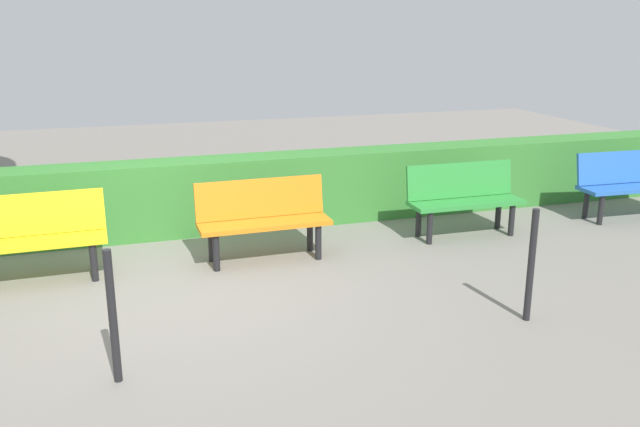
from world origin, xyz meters
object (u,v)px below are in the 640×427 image
bench_blue (633,181)px  bench_yellow (25,234)px  bench_green (464,196)px  bench_orange (263,216)px

bench_blue → bench_yellow: bearing=3.1°
bench_blue → bench_green: (2.50, 0.02, -0.00)m
bench_orange → bench_yellow: 2.38m
bench_yellow → bench_blue: bearing=179.2°
bench_green → bench_blue: bearing=-179.0°
bench_green → bench_yellow: same height
bench_blue → bench_orange: bench_orange is taller
bench_blue → bench_orange: size_ratio=1.10×
bench_blue → bench_yellow: (7.36, 0.06, -0.00)m
bench_green → bench_orange: 2.49m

